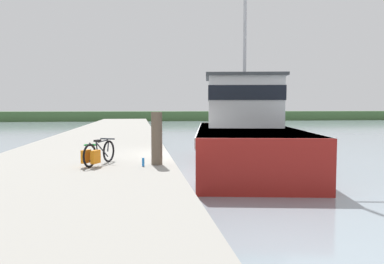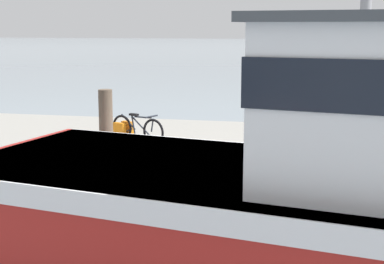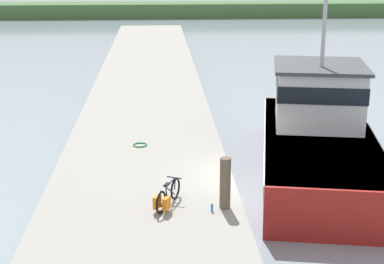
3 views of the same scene
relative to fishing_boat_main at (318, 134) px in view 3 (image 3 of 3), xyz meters
The scene contains 7 objects.
ground_plane 3.90m from the fishing_boat_main, 136.12° to the right, with size 320.00×320.00×0.00m, color #84939E.
dock_pier 6.76m from the fishing_boat_main, 157.80° to the right, with size 5.72×80.00×0.82m, color gray.
fishing_boat_main is the anchor object (origin of this frame).
bicycle_touring 7.25m from the fishing_boat_main, 139.06° to the right, with size 0.83×1.52×0.70m.
mooring_post 6.17m from the fishing_boat_main, 128.78° to the right, with size 0.30×0.30×1.44m, color brown.
hose_coil 6.40m from the fishing_boat_main, behind, with size 0.53×0.53×0.05m, color #197A2D.
water_bottle_by_bike 6.60m from the fishing_boat_main, 130.03° to the right, with size 0.06×0.06×0.22m, color blue.
Camera 3 is at (-3.02, -17.08, 7.57)m, focal length 55.00 mm.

